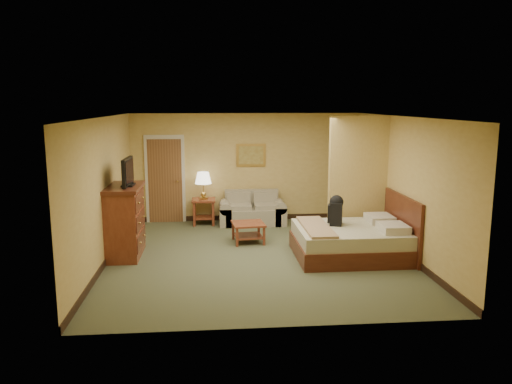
{
  "coord_description": "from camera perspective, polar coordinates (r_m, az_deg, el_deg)",
  "views": [
    {
      "loc": [
        -0.83,
        -8.96,
        2.86
      ],
      "look_at": [
        0.02,
        0.6,
        1.13
      ],
      "focal_mm": 35.0,
      "sensor_mm": 36.0,
      "label": 1
    }
  ],
  "objects": [
    {
      "name": "back_wall",
      "position": [
        12.09,
        -1.12,
        2.82
      ],
      "size": [
        5.5,
        0.02,
        2.6
      ],
      "primitive_type": "cube",
      "color": "tan",
      "rests_on": "floor"
    },
    {
      "name": "backpack",
      "position": [
        9.55,
        9.16,
        -1.96
      ],
      "size": [
        0.31,
        0.38,
        0.57
      ],
      "rotation": [
        0.0,
        0.0,
        -0.3
      ],
      "color": "black",
      "rests_on": "bed"
    },
    {
      "name": "loveseat",
      "position": [
        11.86,
        -0.42,
        -2.44
      ],
      "size": [
        1.56,
        0.73,
        0.79
      ],
      "color": "gray",
      "rests_on": "floor"
    },
    {
      "name": "bed",
      "position": [
        9.55,
        11.24,
        -5.43
      ],
      "size": [
        2.09,
        1.78,
        1.15
      ],
      "color": "#481C11",
      "rests_on": "floor"
    },
    {
      "name": "side_table",
      "position": [
        11.87,
        -5.99,
        -1.78
      ],
      "size": [
        0.55,
        0.55,
        0.61
      ],
      "color": "maroon",
      "rests_on": "floor"
    },
    {
      "name": "dresser",
      "position": [
        9.64,
        -14.8,
        -3.2
      ],
      "size": [
        0.66,
        1.25,
        1.34
      ],
      "color": "maroon",
      "rests_on": "floor"
    },
    {
      "name": "partition",
      "position": [
        10.44,
        11.55,
        1.44
      ],
      "size": [
        1.2,
        0.15,
        2.6
      ],
      "primitive_type": "cube",
      "color": "tan",
      "rests_on": "floor"
    },
    {
      "name": "left_wall",
      "position": [
        9.3,
        -16.94,
        0.14
      ],
      "size": [
        0.02,
        6.0,
        2.6
      ],
      "primitive_type": "cube",
      "color": "tan",
      "rests_on": "floor"
    },
    {
      "name": "baseboard",
      "position": [
        12.3,
        -1.09,
        -2.92
      ],
      "size": [
        5.5,
        0.02,
        0.12
      ],
      "primitive_type": "cube",
      "color": "black",
      "rests_on": "floor"
    },
    {
      "name": "coffee_table",
      "position": [
        10.3,
        -0.89,
        -4.18
      ],
      "size": [
        0.7,
        0.7,
        0.41
      ],
      "rotation": [
        0.0,
        0.0,
        0.1
      ],
      "color": "maroon",
      "rests_on": "floor"
    },
    {
      "name": "ceiling",
      "position": [
        9.0,
        0.2,
        8.59
      ],
      "size": [
        6.0,
        6.0,
        0.0
      ],
      "primitive_type": "plane",
      "rotation": [
        3.14,
        0.0,
        0.0
      ],
      "color": "white",
      "rests_on": "back_wall"
    },
    {
      "name": "tv",
      "position": [
        9.46,
        -14.46,
        2.16
      ],
      "size": [
        0.22,
        0.84,
        0.52
      ],
      "rotation": [
        0.0,
        0.0,
        -0.02
      ],
      "color": "black",
      "rests_on": "dresser"
    },
    {
      "name": "right_wall",
      "position": [
        9.78,
        16.46,
        0.64
      ],
      "size": [
        0.02,
        6.0,
        2.6
      ],
      "primitive_type": "cube",
      "color": "tan",
      "rests_on": "floor"
    },
    {
      "name": "door",
      "position": [
        12.12,
        -10.34,
        1.4
      ],
      "size": [
        0.94,
        0.16,
        2.1
      ],
      "color": "beige",
      "rests_on": "floor"
    },
    {
      "name": "table_lamp",
      "position": [
        11.75,
        -6.06,
        1.52
      ],
      "size": [
        0.39,
        0.39,
        0.64
      ],
      "color": "#B99644",
      "rests_on": "side_table"
    },
    {
      "name": "wall_picture",
      "position": [
        12.04,
        -0.58,
        4.23
      ],
      "size": [
        0.71,
        0.04,
        0.55
      ],
      "color": "#B78E3F",
      "rests_on": "back_wall"
    },
    {
      "name": "floor",
      "position": [
        9.44,
        0.19,
        -7.39
      ],
      "size": [
        6.0,
        6.0,
        0.0
      ],
      "primitive_type": "plane",
      "color": "#4C5135",
      "rests_on": "ground"
    }
  ]
}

